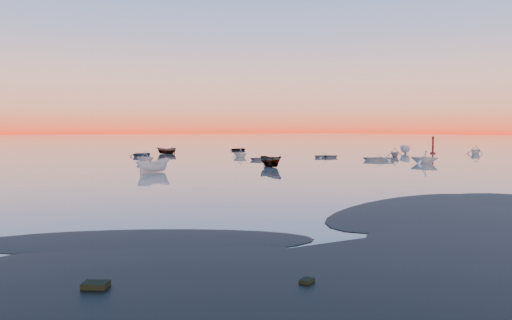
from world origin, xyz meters
TOP-DOWN VIEW (x-y plane):
  - ground at (0.00, 100.00)m, footprint 600.00×600.00m
  - mud_lobes at (0.00, -1.00)m, footprint 140.00×6.00m
  - moored_fleet at (0.00, 53.00)m, footprint 124.00×58.00m
  - boat_near_center at (-8.72, 32.03)m, footprint 3.13×4.45m
  - boat_near_right at (26.77, 28.01)m, footprint 4.05×3.17m
  - channel_marker at (49.19, 46.40)m, footprint 0.97×0.97m

SIDE VIEW (x-z plane):
  - ground at x=0.00m, z-range 0.00..0.00m
  - moored_fleet at x=0.00m, z-range -0.60..0.60m
  - boat_near_center at x=-8.72m, z-range -0.71..0.71m
  - boat_near_right at x=26.77m, z-range -0.65..0.65m
  - mud_lobes at x=0.00m, z-range -0.03..0.05m
  - channel_marker at x=49.19m, z-range -0.36..3.09m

